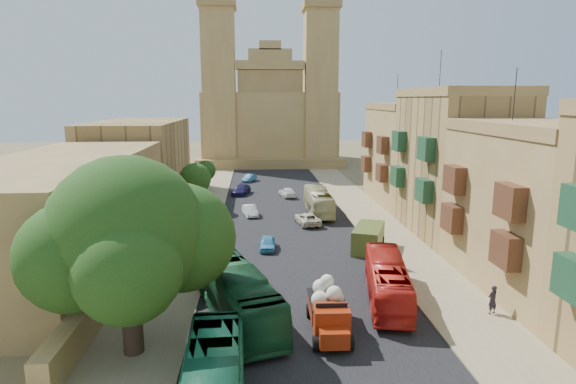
{
  "coord_description": "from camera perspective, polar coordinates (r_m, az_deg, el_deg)",
  "views": [
    {
      "loc": [
        -3.23,
        -19.17,
        12.77
      ],
      "look_at": [
        0.0,
        26.0,
        4.0
      ],
      "focal_mm": 30.0,
      "sensor_mm": 36.0,
      "label": 1
    }
  ],
  "objects": [
    {
      "name": "road_surface",
      "position": [
        50.9,
        -0.32,
        -3.56
      ],
      "size": [
        14.0,
        140.0,
        0.01
      ],
      "primitive_type": "cube",
      "color": "black",
      "rests_on": "ground"
    },
    {
      "name": "sidewalk_east",
      "position": [
        52.37,
        10.12,
        -3.32
      ],
      "size": [
        5.0,
        140.0,
        0.01
      ],
      "primitive_type": "cube",
      "color": "#8B7B5B",
      "rests_on": "ground"
    },
    {
      "name": "sidewalk_west",
      "position": [
        51.19,
        -11.02,
        -3.69
      ],
      "size": [
        5.0,
        140.0,
        0.01
      ],
      "primitive_type": "cube",
      "color": "#8B7B5B",
      "rests_on": "ground"
    },
    {
      "name": "kerb_east",
      "position": [
        51.81,
        7.44,
        -3.34
      ],
      "size": [
        0.25,
        140.0,
        0.12
      ],
      "primitive_type": "cube",
      "color": "#8B7B5B",
      "rests_on": "ground"
    },
    {
      "name": "kerb_west",
      "position": [
        50.93,
        -8.22,
        -3.61
      ],
      "size": [
        0.25,
        140.0,
        0.12
      ],
      "primitive_type": "cube",
      "color": "#8B7B5B",
      "rests_on": "ground"
    },
    {
      "name": "townhouse_b",
      "position": [
        36.45,
        27.77,
        -1.58
      ],
      "size": [
        9.0,
        14.0,
        14.9
      ],
      "color": "olive",
      "rests_on": "ground"
    },
    {
      "name": "townhouse_c",
      "position": [
        48.51,
        19.27,
        3.41
      ],
      "size": [
        9.0,
        14.0,
        17.4
      ],
      "color": "#9E7D48",
      "rests_on": "ground"
    },
    {
      "name": "townhouse_d",
      "position": [
        61.61,
        14.12,
        4.47
      ],
      "size": [
        9.0,
        14.0,
        15.9
      ],
      "color": "olive",
      "rests_on": "ground"
    },
    {
      "name": "west_wall",
      "position": [
        41.97,
        -16.76,
        -5.95
      ],
      "size": [
        1.0,
        40.0,
        1.8
      ],
      "primitive_type": "cube",
      "color": "olive",
      "rests_on": "ground"
    },
    {
      "name": "west_building_low",
      "position": [
        40.91,
        -25.17,
        -2.19
      ],
      "size": [
        10.0,
        28.0,
        8.4
      ],
      "primitive_type": "cube",
      "color": "olive",
      "rests_on": "ground"
    },
    {
      "name": "west_building_mid",
      "position": [
        65.34,
        -17.16,
        3.64
      ],
      "size": [
        10.0,
        22.0,
        10.0
      ],
      "primitive_type": "cube",
      "color": "#9E7D48",
      "rests_on": "ground"
    },
    {
      "name": "church",
      "position": [
        97.89,
        -2.23,
        9.05
      ],
      "size": [
        28.0,
        22.5,
        36.3
      ],
      "color": "olive",
      "rests_on": "ground"
    },
    {
      "name": "ficus_tree",
      "position": [
        24.92,
        -18.36,
        -5.34
      ],
      "size": [
        10.18,
        9.36,
        10.18
      ],
      "color": "#36241B",
      "rests_on": "ground"
    },
    {
      "name": "street_tree_a",
      "position": [
        33.39,
        -15.7,
        -6.68
      ],
      "size": [
        2.81,
        2.81,
        4.32
      ],
      "color": "#36241B",
      "rests_on": "ground"
    },
    {
      "name": "street_tree_b",
      "position": [
        44.71,
        -12.71,
        -1.54
      ],
      "size": [
        3.21,
        3.21,
        4.94
      ],
      "color": "#36241B",
      "rests_on": "ground"
    },
    {
      "name": "street_tree_c",
      "position": [
        56.31,
        -10.95,
        1.54
      ],
      "size": [
        3.64,
        3.64,
        5.6
      ],
      "color": "#36241B",
      "rests_on": "ground"
    },
    {
      "name": "street_tree_d",
      "position": [
        68.23,
        -9.75,
        2.51
      ],
      "size": [
        2.85,
        2.85,
        4.38
      ],
      "color": "#36241B",
      "rests_on": "ground"
    },
    {
      "name": "red_truck",
      "position": [
        27.41,
        4.83,
        -13.71
      ],
      "size": [
        2.22,
        5.32,
        3.07
      ],
      "color": "maroon",
      "rests_on": "ground"
    },
    {
      "name": "olive_pickup",
      "position": [
        42.04,
        9.51,
        -5.44
      ],
      "size": [
        3.86,
        5.45,
        2.07
      ],
      "color": "#4B5B22",
      "rests_on": "ground"
    },
    {
      "name": "bus_green_north",
      "position": [
        29.06,
        -6.24,
        -11.74
      ],
      "size": [
        6.05,
        11.67,
        3.18
      ],
      "primitive_type": "imported",
      "rotation": [
        0.0,
        0.0,
        0.31
      ],
      "color": "#174C29",
      "rests_on": "ground"
    },
    {
      "name": "bus_red_east",
      "position": [
        31.91,
        11.67,
        -10.24
      ],
      "size": [
        3.98,
        9.98,
        2.71
      ],
      "primitive_type": "imported",
      "rotation": [
        0.0,
        0.0,
        2.96
      ],
      "color": "red",
      "rests_on": "ground"
    },
    {
      "name": "bus_cream_east",
      "position": [
        54.55,
        3.62,
        -1.11
      ],
      "size": [
        2.34,
        9.96,
        2.77
      ],
      "primitive_type": "imported",
      "rotation": [
        0.0,
        0.0,
        3.14
      ],
      "color": "#C0BA87",
      "rests_on": "ground"
    },
    {
      "name": "car_blue_a",
      "position": [
        41.71,
        -2.43,
        -6.08
      ],
      "size": [
        1.5,
        3.32,
        1.1
      ],
      "primitive_type": "imported",
      "rotation": [
        0.0,
        0.0,
        -0.06
      ],
      "color": "#419BCD",
      "rests_on": "ground"
    },
    {
      "name": "car_white_a",
      "position": [
        53.65,
        -4.52,
        -2.2
      ],
      "size": [
        1.94,
        3.73,
        1.17
      ],
      "primitive_type": "imported",
      "rotation": [
        0.0,
        0.0,
        0.21
      ],
      "color": "white",
      "rests_on": "ground"
    },
    {
      "name": "car_cream",
      "position": [
        49.85,
        2.29,
        -3.16
      ],
      "size": [
        2.74,
        4.68,
        1.22
      ],
      "primitive_type": "imported",
      "rotation": [
        0.0,
        0.0,
        3.31
      ],
      "color": "beige",
      "rests_on": "ground"
    },
    {
      "name": "car_dkblue",
      "position": [
        65.64,
        -5.57,
        0.26
      ],
      "size": [
        2.94,
        4.76,
        1.29
      ],
      "primitive_type": "imported",
      "rotation": [
        0.0,
        0.0,
        -0.28
      ],
      "color": "#191746",
      "rests_on": "ground"
    },
    {
      "name": "car_white_b",
      "position": [
        63.63,
        -0.11,
        -0.01
      ],
      "size": [
        2.39,
        4.11,
        1.31
      ],
      "primitive_type": "imported",
      "rotation": [
        0.0,
        0.0,
        3.37
      ],
      "color": "white",
      "rests_on": "ground"
    },
    {
      "name": "car_blue_b",
      "position": [
        75.96,
        -4.6,
        1.68
      ],
      "size": [
        2.49,
        3.6,
        1.13
      ],
      "primitive_type": "imported",
      "rotation": [
        0.0,
        0.0,
        -0.42
      ],
      "color": "teal",
      "rests_on": "ground"
    },
    {
      "name": "pedestrian_a",
      "position": [
        32.11,
        23.07,
        -11.67
      ],
      "size": [
        0.77,
        0.64,
        1.79
      ],
      "primitive_type": "imported",
      "rotation": [
        0.0,
        0.0,
        3.52
      ],
      "color": "black",
      "rests_on": "ground"
    },
    {
      "name": "pedestrian_c",
      "position": [
        38.02,
        12.64,
        -7.59
      ],
      "size": [
        0.6,
        1.05,
        1.69
      ],
      "primitive_type": "imported",
      "rotation": [
        0.0,
        0.0,
        4.52
      ],
      "color": "#2F2D34",
      "rests_on": "ground"
    }
  ]
}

